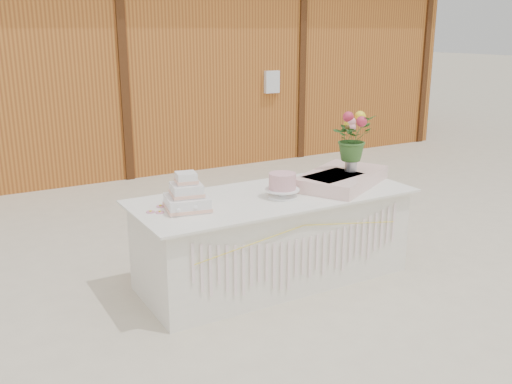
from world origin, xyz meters
TOP-DOWN VIEW (x-y plane):
  - ground at (0.00, 0.00)m, footprint 80.00×80.00m
  - barn at (-0.01, 5.99)m, footprint 12.60×4.60m
  - cake_table at (0.00, -0.00)m, footprint 2.40×1.00m
  - wedding_cake at (-0.79, -0.01)m, footprint 0.39×0.39m
  - pink_cake_stand at (0.02, -0.10)m, footprint 0.29×0.29m
  - satin_runner at (0.70, -0.03)m, footprint 1.07×0.91m
  - flower_vase at (0.79, -0.04)m, footprint 0.11×0.11m
  - bouquet at (0.79, -0.04)m, footprint 0.42×0.39m
  - loose_flowers at (-1.01, 0.13)m, footprint 0.25×0.35m

SIDE VIEW (x-z plane):
  - ground at x=0.00m, z-range 0.00..0.00m
  - cake_table at x=0.00m, z-range 0.00..0.77m
  - loose_flowers at x=-1.01m, z-range 0.77..0.79m
  - satin_runner at x=0.70m, z-range 0.77..0.89m
  - wedding_cake at x=-0.79m, z-range 0.72..1.02m
  - pink_cake_stand at x=0.02m, z-range 0.78..0.99m
  - flower_vase at x=0.79m, z-range 0.89..1.04m
  - bouquet at x=0.79m, z-range 1.04..1.44m
  - barn at x=-0.01m, z-range 0.03..3.33m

